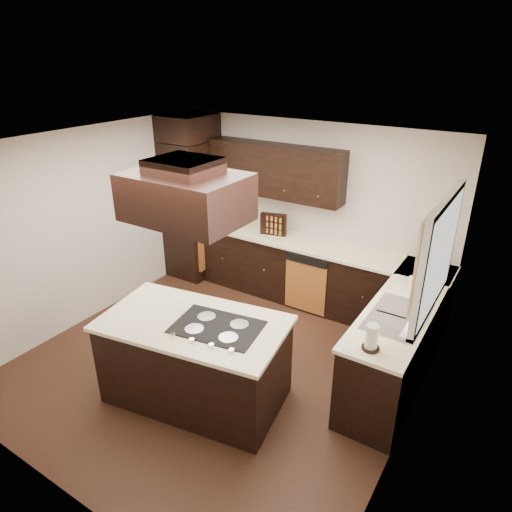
% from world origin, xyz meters
% --- Properties ---
extents(floor, '(4.20, 4.20, 0.02)m').
position_xyz_m(floor, '(0.00, 0.00, -0.01)').
color(floor, '#4E2D1D').
rests_on(floor, ground).
extents(ceiling, '(4.20, 4.20, 0.02)m').
position_xyz_m(ceiling, '(0.00, 0.00, 2.51)').
color(ceiling, silver).
rests_on(ceiling, ground).
extents(wall_back, '(4.20, 0.02, 2.50)m').
position_xyz_m(wall_back, '(0.00, 2.11, 1.25)').
color(wall_back, beige).
rests_on(wall_back, ground).
extents(wall_front, '(4.20, 0.02, 2.50)m').
position_xyz_m(wall_front, '(0.00, -2.11, 1.25)').
color(wall_front, beige).
rests_on(wall_front, ground).
extents(wall_left, '(0.02, 4.20, 2.50)m').
position_xyz_m(wall_left, '(-2.11, 0.00, 1.25)').
color(wall_left, beige).
rests_on(wall_left, ground).
extents(wall_right, '(0.02, 4.20, 2.50)m').
position_xyz_m(wall_right, '(2.11, 0.00, 1.25)').
color(wall_right, beige).
rests_on(wall_right, ground).
extents(oven_column, '(0.65, 0.75, 2.12)m').
position_xyz_m(oven_column, '(-1.78, 1.71, 1.06)').
color(oven_column, black).
rests_on(oven_column, floor).
extents(wall_oven_face, '(0.05, 0.62, 0.78)m').
position_xyz_m(wall_oven_face, '(-1.43, 1.71, 1.12)').
color(wall_oven_face, '#B66C2E').
rests_on(wall_oven_face, oven_column).
extents(base_cabinets_back, '(2.93, 0.60, 0.88)m').
position_xyz_m(base_cabinets_back, '(0.03, 1.80, 0.44)').
color(base_cabinets_back, black).
rests_on(base_cabinets_back, floor).
extents(base_cabinets_right, '(0.60, 2.40, 0.88)m').
position_xyz_m(base_cabinets_right, '(1.80, 0.90, 0.44)').
color(base_cabinets_right, black).
rests_on(base_cabinets_right, floor).
extents(countertop_back, '(2.93, 0.63, 0.04)m').
position_xyz_m(countertop_back, '(0.03, 1.79, 0.90)').
color(countertop_back, '#FFF1C9').
rests_on(countertop_back, base_cabinets_back).
extents(countertop_right, '(0.63, 2.40, 0.04)m').
position_xyz_m(countertop_right, '(1.79, 0.90, 0.90)').
color(countertop_right, '#FFF1C9').
rests_on(countertop_right, base_cabinets_right).
extents(upper_cabinets, '(2.00, 0.34, 0.72)m').
position_xyz_m(upper_cabinets, '(-0.43, 1.93, 1.81)').
color(upper_cabinets, black).
rests_on(upper_cabinets, wall_back).
extents(dishwasher_front, '(0.60, 0.05, 0.72)m').
position_xyz_m(dishwasher_front, '(0.33, 1.50, 0.40)').
color(dishwasher_front, '#B66C2E').
rests_on(dishwasher_front, floor).
extents(window_frame, '(0.06, 1.32, 1.12)m').
position_xyz_m(window_frame, '(2.07, 0.55, 1.65)').
color(window_frame, silver).
rests_on(window_frame, wall_right).
extents(window_pane, '(0.00, 1.20, 1.00)m').
position_xyz_m(window_pane, '(2.10, 0.55, 1.65)').
color(window_pane, white).
rests_on(window_pane, wall_right).
extents(curtain_left, '(0.02, 0.34, 0.90)m').
position_xyz_m(curtain_left, '(2.01, 0.13, 1.70)').
color(curtain_left, '#FFEDBE').
rests_on(curtain_left, wall_right).
extents(curtain_right, '(0.02, 0.34, 0.90)m').
position_xyz_m(curtain_right, '(2.01, 0.97, 1.70)').
color(curtain_right, '#FFEDBE').
rests_on(curtain_right, wall_right).
extents(sink_rim, '(0.52, 0.84, 0.01)m').
position_xyz_m(sink_rim, '(1.80, 0.55, 0.92)').
color(sink_rim, silver).
rests_on(sink_rim, countertop_right).
extents(island, '(1.89, 1.23, 0.88)m').
position_xyz_m(island, '(0.14, -0.61, 0.44)').
color(island, black).
rests_on(island, floor).
extents(island_top, '(1.96, 1.30, 0.04)m').
position_xyz_m(island_top, '(0.14, -0.61, 0.90)').
color(island_top, '#FFF1C9').
rests_on(island_top, island).
extents(cooktop, '(0.91, 0.68, 0.01)m').
position_xyz_m(cooktop, '(0.40, -0.56, 0.93)').
color(cooktop, black).
rests_on(cooktop, island_top).
extents(range_hood, '(1.05, 0.72, 0.42)m').
position_xyz_m(range_hood, '(0.10, -0.55, 2.16)').
color(range_hood, black).
rests_on(range_hood, ceiling).
extents(hood_duct, '(0.55, 0.50, 0.13)m').
position_xyz_m(hood_duct, '(0.10, -0.55, 2.44)').
color(hood_duct, black).
rests_on(hood_duct, ceiling).
extents(blender_base, '(0.15, 0.15, 0.10)m').
position_xyz_m(blender_base, '(-1.20, 1.70, 0.97)').
color(blender_base, silver).
rests_on(blender_base, countertop_back).
extents(blender_pitcher, '(0.13, 0.13, 0.26)m').
position_xyz_m(blender_pitcher, '(-1.20, 1.70, 1.15)').
color(blender_pitcher, silver).
rests_on(blender_pitcher, blender_base).
extents(spice_rack, '(0.38, 0.18, 0.31)m').
position_xyz_m(spice_rack, '(-0.36, 1.79, 1.08)').
color(spice_rack, black).
rests_on(spice_rack, countertop_back).
extents(mixing_bowl, '(0.30, 0.30, 0.07)m').
position_xyz_m(mixing_bowl, '(-1.30, 1.75, 0.95)').
color(mixing_bowl, silver).
rests_on(mixing_bowl, countertop_back).
extents(soap_bottle, '(0.11, 0.11, 0.21)m').
position_xyz_m(soap_bottle, '(1.76, 1.22, 1.02)').
color(soap_bottle, silver).
rests_on(soap_bottle, countertop_right).
extents(paper_towel, '(0.12, 0.12, 0.25)m').
position_xyz_m(paper_towel, '(1.76, -0.11, 1.04)').
color(paper_towel, silver).
rests_on(paper_towel, countertop_right).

